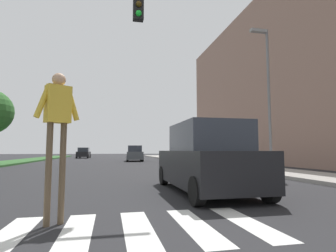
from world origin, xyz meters
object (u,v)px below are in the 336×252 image
at_px(suv_crossing, 206,160).
at_px(sedan_midblock, 135,154).
at_px(street_lamp_right, 267,86).
at_px(pedestrian_performer, 57,122).
at_px(sedan_distant, 84,153).

distance_m(suv_crossing, sedan_midblock, 22.78).
distance_m(street_lamp_right, sedan_midblock, 18.94).
xyz_separation_m(street_lamp_right, sedan_midblock, (-5.27, 17.79, -3.79)).
xyz_separation_m(pedestrian_performer, sedan_midblock, (3.61, 25.45, -0.86)).
distance_m(pedestrian_performer, sedan_distant, 39.24).
relative_size(street_lamp_right, sedan_distant, 1.63).
distance_m(pedestrian_performer, sedan_midblock, 25.72).
relative_size(pedestrian_performer, suv_crossing, 0.54).
bearing_deg(sedan_midblock, suv_crossing, -90.07).
bearing_deg(sedan_distant, pedestrian_performer, -85.44).
xyz_separation_m(pedestrian_performer, suv_crossing, (3.59, 2.67, -0.73)).
bearing_deg(sedan_distant, suv_crossing, -79.58).
bearing_deg(street_lamp_right, sedan_midblock, 106.51).
distance_m(sedan_midblock, sedan_distant, 15.23).
bearing_deg(sedan_distant, sedan_midblock, -63.78).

